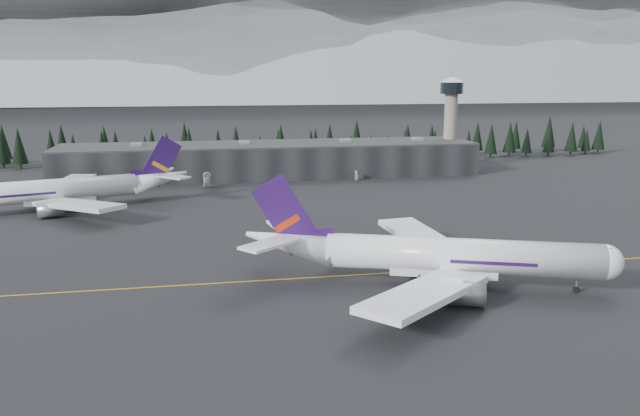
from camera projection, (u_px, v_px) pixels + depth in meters
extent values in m
plane|color=black|center=(339.00, 273.00, 124.05)|extent=(1400.00, 1400.00, 0.00)
cube|color=gold|center=(341.00, 276.00, 122.12)|extent=(400.00, 0.40, 0.02)
cube|color=black|center=(270.00, 160.00, 242.92)|extent=(160.00, 30.00, 12.00)
cube|color=#333335|center=(270.00, 144.00, 241.60)|extent=(160.00, 30.00, 0.60)
cylinder|color=gray|center=(450.00, 131.00, 257.26)|extent=(5.20, 5.20, 32.00)
cylinder|color=black|center=(452.00, 88.00, 253.65)|extent=(9.20, 9.20, 4.50)
cone|color=silver|center=(452.00, 80.00, 252.93)|extent=(10.00, 10.00, 2.00)
cube|color=black|center=(261.00, 146.00, 278.16)|extent=(360.00, 20.00, 15.00)
cylinder|color=white|center=(462.00, 256.00, 114.83)|extent=(48.97, 23.17, 6.49)
sphere|color=white|center=(604.00, 262.00, 110.85)|extent=(6.49, 6.49, 6.49)
cone|color=white|center=(289.00, 243.00, 119.82)|extent=(19.30, 12.33, 9.40)
cube|color=white|center=(426.00, 240.00, 132.41)|extent=(12.75, 31.21, 2.77)
cylinder|color=gray|center=(458.00, 258.00, 126.02)|extent=(8.02, 6.27, 4.11)
cube|color=white|center=(426.00, 293.00, 100.06)|extent=(28.33, 26.69, 2.77)
cylinder|color=gray|center=(464.00, 294.00, 105.14)|extent=(8.02, 6.27, 4.11)
cube|color=#2C114F|center=(286.00, 215.00, 118.76)|extent=(13.06, 5.21, 16.11)
cube|color=red|center=(288.00, 223.00, 119.06)|extent=(5.16, 2.38, 3.97)
cube|color=white|center=(286.00, 227.00, 126.11)|extent=(6.85, 12.56, 0.54)
cube|color=white|center=(270.00, 244.00, 113.59)|extent=(12.25, 11.37, 0.54)
cylinder|color=black|center=(577.00, 284.00, 112.45)|extent=(0.54, 0.54, 3.25)
cylinder|color=black|center=(419.00, 268.00, 121.65)|extent=(0.54, 0.54, 3.25)
cylinder|color=black|center=(419.00, 284.00, 112.25)|extent=(0.54, 0.54, 3.25)
cylinder|color=silver|center=(47.00, 191.00, 179.45)|extent=(49.47, 20.24, 6.48)
cone|color=silver|center=(160.00, 179.00, 193.65)|extent=(19.23, 11.34, 9.38)
cube|color=silver|center=(78.00, 205.00, 168.12)|extent=(27.34, 27.65, 2.77)
cylinder|color=#9A9DA2|center=(51.00, 210.00, 170.79)|extent=(7.89, 5.92, 4.10)
cube|color=silver|center=(66.00, 186.00, 197.26)|extent=(14.54, 31.37, 2.77)
cylinder|color=#9A9DA2|center=(45.00, 196.00, 189.59)|extent=(7.89, 5.92, 4.10)
cube|color=#29104F|center=(160.00, 161.00, 192.74)|extent=(13.27, 4.38, 16.08)
cube|color=orange|center=(160.00, 166.00, 192.98)|extent=(5.22, 2.07, 3.96)
cube|color=silver|center=(171.00, 177.00, 188.66)|extent=(11.95, 11.71, 0.54)
cube|color=silver|center=(162.00, 171.00, 199.94)|extent=(7.51, 12.69, 0.54)
cylinder|color=black|center=(78.00, 206.00, 179.48)|extent=(0.54, 0.54, 3.24)
cylinder|color=black|center=(74.00, 200.00, 187.94)|extent=(0.54, 0.54, 3.24)
imported|color=silver|center=(207.00, 185.00, 217.69)|extent=(4.15, 6.04, 1.54)
imported|color=silver|center=(357.00, 179.00, 232.70)|extent=(3.99, 2.31, 1.28)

